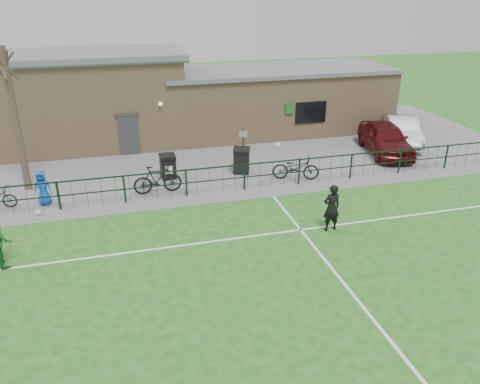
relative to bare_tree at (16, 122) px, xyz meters
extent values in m
plane|color=#1F5719|center=(8.00, -10.50, -3.00)|extent=(90.00, 90.00, 0.00)
cube|color=slate|center=(8.00, 3.00, -2.99)|extent=(34.00, 13.00, 0.02)
cube|color=white|center=(8.00, -2.70, -3.00)|extent=(28.00, 0.10, 0.01)
cube|color=white|center=(8.00, -6.50, -3.00)|extent=(28.00, 0.10, 0.01)
cube|color=white|center=(10.00, -10.50, -3.00)|extent=(0.10, 16.00, 0.01)
cube|color=black|center=(8.00, -2.50, -2.40)|extent=(28.00, 0.10, 1.20)
cylinder|color=#433228|center=(0.00, 0.00, 0.00)|extent=(0.30, 0.30, 6.00)
cube|color=black|center=(6.01, -0.23, -2.48)|extent=(0.68, 0.77, 1.01)
cube|color=black|center=(9.43, -0.45, -2.44)|extent=(0.93, 0.99, 1.08)
cylinder|color=black|center=(9.60, -0.13, -1.98)|extent=(0.08, 0.08, 2.00)
imported|color=#460C10|center=(17.37, 0.26, -2.18)|extent=(2.82, 4.99, 1.60)
imported|color=#B1B5B9|center=(19.14, 1.50, -2.24)|extent=(3.09, 4.74, 1.48)
imported|color=black|center=(5.38, -1.87, -2.37)|extent=(2.05, 0.63, 1.22)
imported|color=black|center=(11.56, -1.93, -2.43)|extent=(2.21, 1.38, 1.10)
imported|color=#134BB7|center=(0.87, -1.85, -2.27)|extent=(0.76, 0.57, 1.42)
imported|color=black|center=(11.02, -6.76, -2.12)|extent=(0.66, 0.45, 1.76)
sphere|color=white|center=(10.15, -3.39, -0.78)|extent=(0.22, 0.22, 0.22)
sphere|color=white|center=(0.71, -2.81, -2.88)|extent=(0.25, 0.25, 0.25)
cube|color=tan|center=(8.00, 6.00, -1.25)|extent=(24.00, 5.00, 3.50)
cube|color=tan|center=(1.76, 6.00, 1.10)|extent=(11.52, 5.00, 1.20)
cube|color=#525459|center=(1.76, 6.00, 1.82)|extent=(12.02, 5.40, 0.28)
cube|color=#525459|center=(13.28, 6.00, 0.60)|extent=(13.44, 5.30, 0.22)
cube|color=#383A3D|center=(4.50, 3.47, -1.95)|extent=(1.00, 0.08, 2.10)
cube|color=black|center=(14.50, 3.47, -1.40)|extent=(1.80, 0.08, 1.20)
cube|color=#19661E|center=(13.20, 3.42, -1.10)|extent=(0.45, 0.04, 0.55)
camera|label=1|loc=(4.03, -20.31, 5.07)|focal=35.00mm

